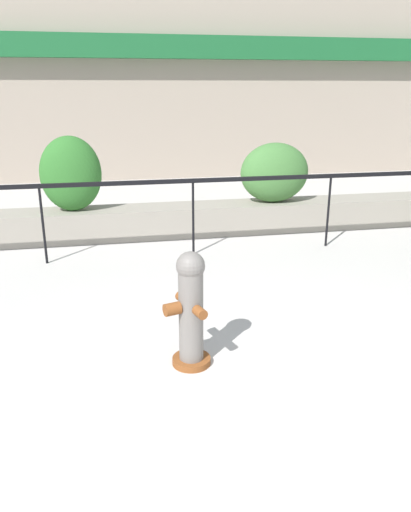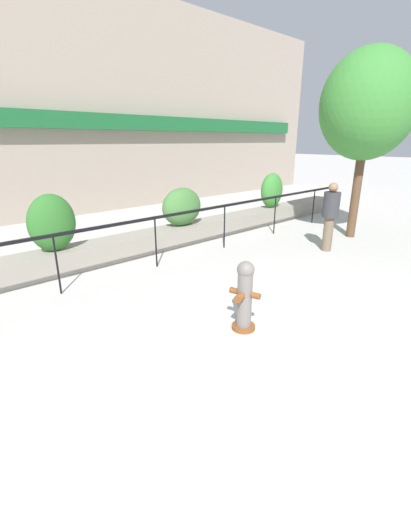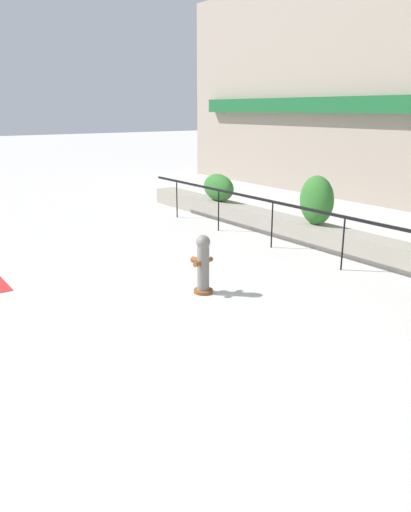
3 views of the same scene
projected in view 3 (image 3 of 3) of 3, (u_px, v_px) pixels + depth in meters
The scene contains 6 objects.
ground_plane at pixel (129, 327), 7.68m from camera, with size 120.00×120.00×0.00m, color #BCB7B2.
planter_wall_low at pixel (375, 250), 10.92m from camera, with size 18.00×0.70×0.50m, color gray.
fence_railing_segment at pixel (345, 222), 10.10m from camera, with size 15.00×0.05×1.15m.
hedge_bush_0 at pixel (218, 188), 15.27m from camera, with size 1.33×0.58×0.82m, color #2D6B28.
hedge_bush_1 at pixel (317, 200), 12.08m from camera, with size 0.97×0.59×1.19m, color #2D6B28.
fire_hydrant at pixel (203, 264), 8.95m from camera, with size 0.48×0.48×1.08m.
Camera 3 is at (6.45, -3.10, 3.22)m, focal length 35.00 mm.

